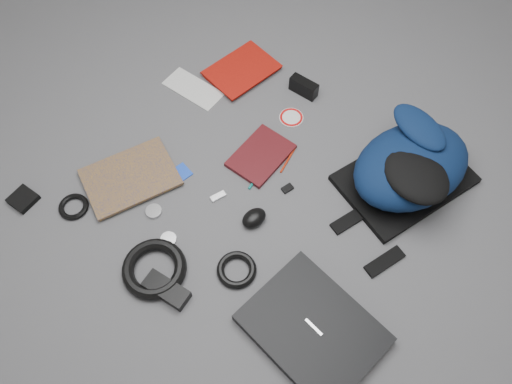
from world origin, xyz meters
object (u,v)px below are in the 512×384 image
Objects in this scene: textbook_red at (226,57)px; compact_camera at (304,87)px; power_brick at (166,290)px; backpack at (411,166)px; comic_book at (119,154)px; mouse at (254,218)px; laptop at (313,329)px; dvd_case at (261,155)px; pouch at (23,199)px.

compact_camera reaches higher than textbook_red.
compact_camera is 0.89m from power_brick.
comic_book is at bearing -128.81° from backpack.
mouse is at bearing 33.40° from comic_book.
compact_camera reaches higher than laptop.
compact_camera is (-0.03, 0.33, 0.02)m from dvd_case.
comic_book is (-0.04, -0.57, -0.00)m from textbook_red.
textbook_red is 0.48m from dvd_case.
power_brick is (0.41, -0.86, 0.00)m from textbook_red.
compact_camera is (-0.48, 0.74, 0.01)m from laptop.
textbook_red is 2.38× the size of compact_camera.
laptop is 1.23× the size of comic_book.
pouch is (-0.99, -0.76, -0.08)m from backpack.
power_brick is (0.07, -0.88, -0.01)m from compact_camera.
mouse is at bearing -106.15° from backpack.
backpack is at bearing 102.05° from laptop.
mouse is at bearing -72.12° from compact_camera.
compact_camera is (0.37, 0.60, 0.02)m from comic_book.
mouse is at bearing -57.32° from dvd_case.
backpack reaches higher than pouch.
dvd_case is at bearing 136.10° from mouse.
laptop is at bearing -54.39° from compact_camera.
textbook_red is 1.19× the size of dvd_case.
textbook_red is (-0.82, 0.72, -0.00)m from laptop.
laptop is at bearing 16.76° from power_brick.
mouse is at bearing 28.36° from pouch.
dvd_case is (0.37, -0.30, -0.01)m from textbook_red.
laptop is 4.70× the size of pouch.
power_brick is at bearing -50.55° from textbook_red.
laptop is at bearing 18.26° from comic_book.
comic_book is 2.12× the size of power_brick.
dvd_case is at bearing 91.79° from power_brick.
pouch is (-1.00, -0.16, -0.01)m from laptop.
backpack reaches higher than power_brick.
backpack reaches higher than compact_camera.
laptop is 1.71× the size of dvd_case.
comic_book is at bearing -119.46° from compact_camera.
laptop is 1.44× the size of textbook_red.
pouch is at bearing 179.93° from power_brick.
backpack is at bearing 26.40° from dvd_case.
compact_camera is at bearing 99.12° from dvd_case.
compact_camera reaches higher than comic_book.
textbook_red is 0.90m from pouch.
power_brick is at bearing -82.15° from dvd_case.
textbook_red is 0.95m from power_brick.
backpack is at bearing 58.79° from power_brick.
mouse reaches higher than dvd_case.
backpack is 0.50m from compact_camera.
laptop is 0.88m from compact_camera.
dvd_case is 2.00× the size of compact_camera.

